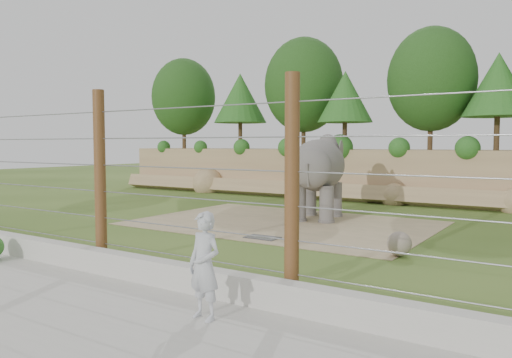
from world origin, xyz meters
The scene contains 9 objects.
ground centered at (0.00, 0.00, 0.00)m, with size 90.00×90.00×0.00m, color #3F5D20.
back_embankment centered at (0.59, 12.68, 3.97)m, with size 30.00×5.52×8.77m.
dirt_patch centered at (0.50, 3.00, 0.01)m, with size 10.00×7.00×0.02m, color tan.
drain_grate centered at (1.40, 0.20, 0.04)m, with size 1.00×0.60×0.03m, color #262628.
elephant centered at (1.05, 4.57, 1.54)m, with size 1.63×3.81×3.09m, color slate, non-canonical shape.
stone_ball centered at (5.50, 0.05, 0.32)m, with size 0.61×0.61×0.61m, color gray.
retaining_wall centered at (0.00, -5.00, 0.25)m, with size 26.00×0.35×0.50m, color beige.
barrier_fence centered at (0.00, -4.50, 2.00)m, with size 20.26×0.26×4.00m.
zookeeper centered at (4.28, -6.02, 0.87)m, with size 0.62×0.41×1.71m, color #A6AAAF.
Camera 1 is at (9.19, -12.04, 2.77)m, focal length 35.00 mm.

